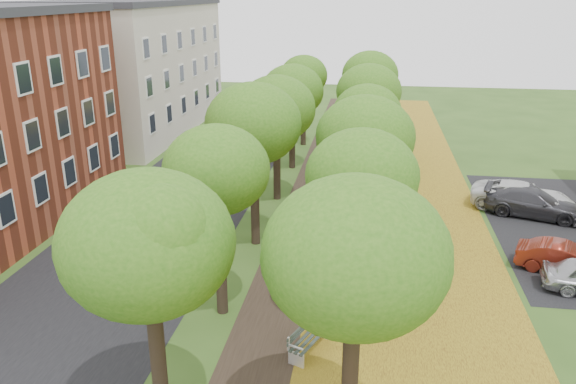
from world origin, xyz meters
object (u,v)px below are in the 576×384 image
(bench, at_px, (308,338))
(car_red, at_px, (565,259))
(car_grey, at_px, (534,203))
(car_white, at_px, (523,197))

(bench, distance_m, car_red, 12.04)
(car_grey, distance_m, car_white, 0.92)
(bench, height_order, car_grey, car_grey)
(car_red, relative_size, car_white, 0.73)
(car_red, bearing_deg, bench, 144.88)
(bench, xyz_separation_m, car_red, (9.86, 6.91, 0.15))
(bench, relative_size, car_grey, 0.41)
(car_white, bearing_deg, bench, 163.14)
(car_red, distance_m, car_white, 7.24)
(bench, bearing_deg, car_red, -32.80)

